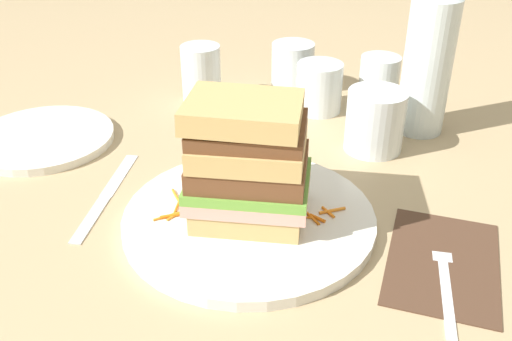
# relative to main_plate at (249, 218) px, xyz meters

# --- Properties ---
(ground_plane) EXTENTS (3.00, 3.00, 0.00)m
(ground_plane) POSITION_rel_main_plate_xyz_m (-0.01, 0.01, -0.01)
(ground_plane) COLOR tan
(main_plate) EXTENTS (0.29, 0.29, 0.01)m
(main_plate) POSITION_rel_main_plate_xyz_m (0.00, 0.00, 0.00)
(main_plate) COLOR white
(main_plate) RESTS_ON ground_plane
(sandwich) EXTENTS (0.14, 0.12, 0.14)m
(sandwich) POSITION_rel_main_plate_xyz_m (-0.00, 0.00, 0.07)
(sandwich) COLOR tan
(sandwich) RESTS_ON main_plate
(carrot_shred_0) EXTENTS (0.02, 0.02, 0.00)m
(carrot_shred_0) POSITION_rel_main_plate_xyz_m (-0.08, -0.00, 0.01)
(carrot_shred_0) COLOR orange
(carrot_shred_0) RESTS_ON main_plate
(carrot_shred_1) EXTENTS (0.02, 0.03, 0.00)m
(carrot_shred_1) POSITION_rel_main_plate_xyz_m (-0.08, -0.02, 0.01)
(carrot_shred_1) COLOR orange
(carrot_shred_1) RESTS_ON main_plate
(carrot_shred_2) EXTENTS (0.03, 0.02, 0.00)m
(carrot_shred_2) POSITION_rel_main_plate_xyz_m (-0.08, -0.03, 0.01)
(carrot_shred_2) COLOR orange
(carrot_shred_2) RESTS_ON main_plate
(carrot_shred_3) EXTENTS (0.01, 0.03, 0.00)m
(carrot_shred_3) POSITION_rel_main_plate_xyz_m (-0.08, -0.01, 0.01)
(carrot_shred_3) COLOR orange
(carrot_shred_3) RESTS_ON main_plate
(carrot_shred_4) EXTENTS (0.02, 0.02, 0.00)m
(carrot_shred_4) POSITION_rel_main_plate_xyz_m (-0.09, -0.03, 0.01)
(carrot_shred_4) COLOR orange
(carrot_shred_4) RESTS_ON main_plate
(carrot_shred_5) EXTENTS (0.02, 0.03, 0.00)m
(carrot_shred_5) POSITION_rel_main_plate_xyz_m (-0.09, 0.01, 0.01)
(carrot_shred_5) COLOR orange
(carrot_shred_5) RESTS_ON main_plate
(carrot_shred_6) EXTENTS (0.01, 0.03, 0.00)m
(carrot_shred_6) POSITION_rel_main_plate_xyz_m (-0.06, -0.01, 0.01)
(carrot_shred_6) COLOR orange
(carrot_shred_6) RESTS_ON main_plate
(carrot_shred_7) EXTENTS (0.03, 0.02, 0.00)m
(carrot_shred_7) POSITION_rel_main_plate_xyz_m (0.09, 0.03, 0.01)
(carrot_shred_7) COLOR orange
(carrot_shred_7) RESTS_ON main_plate
(carrot_shred_8) EXTENTS (0.02, 0.00, 0.00)m
(carrot_shred_8) POSITION_rel_main_plate_xyz_m (0.06, 0.01, 0.01)
(carrot_shred_8) COLOR orange
(carrot_shred_8) RESTS_ON main_plate
(carrot_shred_9) EXTENTS (0.02, 0.02, 0.00)m
(carrot_shred_9) POSITION_rel_main_plate_xyz_m (0.09, 0.02, 0.01)
(carrot_shred_9) COLOR orange
(carrot_shred_9) RESTS_ON main_plate
(carrot_shred_10) EXTENTS (0.02, 0.01, 0.00)m
(carrot_shred_10) POSITION_rel_main_plate_xyz_m (0.08, 0.01, 0.01)
(carrot_shred_10) COLOR orange
(carrot_shred_10) RESTS_ON main_plate
(carrot_shred_11) EXTENTS (0.02, 0.02, 0.00)m
(carrot_shred_11) POSITION_rel_main_plate_xyz_m (0.07, 0.01, 0.01)
(carrot_shred_11) COLOR orange
(carrot_shred_11) RESTS_ON main_plate
(napkin_dark) EXTENTS (0.12, 0.17, 0.00)m
(napkin_dark) POSITION_rel_main_plate_xyz_m (0.21, -0.01, -0.00)
(napkin_dark) COLOR #4C3323
(napkin_dark) RESTS_ON ground_plane
(fork) EXTENTS (0.03, 0.17, 0.00)m
(fork) POSITION_rel_main_plate_xyz_m (0.22, -0.04, -0.00)
(fork) COLOR silver
(fork) RESTS_ON napkin_dark
(knife) EXTENTS (0.04, 0.20, 0.00)m
(knife) POSITION_rel_main_plate_xyz_m (-0.18, 0.00, -0.00)
(knife) COLOR silver
(knife) RESTS_ON ground_plane
(juice_glass) EXTENTS (0.08, 0.08, 0.09)m
(juice_glass) POSITION_rel_main_plate_xyz_m (0.12, 0.22, 0.03)
(juice_glass) COLOR white
(juice_glass) RESTS_ON ground_plane
(water_bottle) EXTENTS (0.07, 0.07, 0.25)m
(water_bottle) POSITION_rel_main_plate_xyz_m (0.18, 0.30, 0.11)
(water_bottle) COLOR silver
(water_bottle) RESTS_ON ground_plane
(empty_tumbler_0) EXTENTS (0.06, 0.06, 0.09)m
(empty_tumbler_0) POSITION_rel_main_plate_xyz_m (-0.17, 0.31, 0.04)
(empty_tumbler_0) COLOR silver
(empty_tumbler_0) RESTS_ON ground_plane
(empty_tumbler_1) EXTENTS (0.07, 0.07, 0.08)m
(empty_tumbler_1) POSITION_rel_main_plate_xyz_m (0.02, 0.33, 0.03)
(empty_tumbler_1) COLOR silver
(empty_tumbler_1) RESTS_ON ground_plane
(empty_tumbler_2) EXTENTS (0.07, 0.07, 0.08)m
(empty_tumbler_2) POSITION_rel_main_plate_xyz_m (-0.04, 0.40, 0.03)
(empty_tumbler_2) COLOR silver
(empty_tumbler_2) RESTS_ON ground_plane
(empty_tumbler_3) EXTENTS (0.06, 0.06, 0.08)m
(empty_tumbler_3) POSITION_rel_main_plate_xyz_m (0.11, 0.39, 0.03)
(empty_tumbler_3) COLOR silver
(empty_tumbler_3) RESTS_ON ground_plane
(side_plate) EXTENTS (0.20, 0.20, 0.01)m
(side_plate) POSITION_rel_main_plate_xyz_m (-0.34, 0.11, -0.00)
(side_plate) COLOR white
(side_plate) RESTS_ON ground_plane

